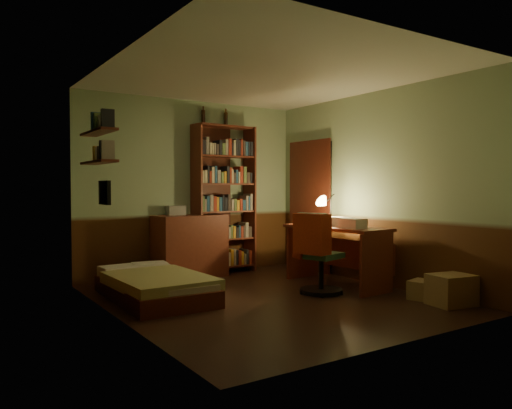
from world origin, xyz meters
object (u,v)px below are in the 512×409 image
bookshelf (224,199)px  desk (336,256)px  desk_lamp (331,201)px  cardboard_box_a (451,290)px  mini_stereo (176,210)px  cardboard_box_b (422,290)px  dresser (190,246)px  bed (154,277)px  office_chair (321,255)px

bookshelf → desk: bearing=-71.6°
desk_lamp → cardboard_box_a: size_ratio=1.42×
mini_stereo → cardboard_box_b: mini_stereo is taller
dresser → desk: bearing=-53.0°
bed → cardboard_box_b: bearing=-32.3°
dresser → mini_stereo: (-0.17, 0.12, 0.52)m
bed → desk: (2.33, -0.58, 0.14)m
desk → office_chair: bearing=-155.2°
dresser → desk: dresser is taller
bookshelf → desk: bookshelf is taller
desk_lamp → cardboard_box_b: 1.83m
office_chair → cardboard_box_a: bearing=-73.8°
desk → cardboard_box_b: (0.28, -1.16, -0.29)m
bed → desk_lamp: bearing=-3.4°
mini_stereo → bed: bearing=-119.9°
bed → dresser: 1.42m
dresser → desk: 2.11m
cardboard_box_a → desk_lamp: bearing=92.2°
cardboard_box_a → bed: bearing=141.2°
bed → office_chair: 2.03m
dresser → desk_lamp: 2.13m
bookshelf → cardboard_box_a: bearing=-77.6°
cardboard_box_b → bed: bearing=146.4°
bookshelf → cardboard_box_a: 3.53m
desk_lamp → desk: bearing=-143.2°
office_chair → cardboard_box_a: size_ratio=2.06×
desk_lamp → cardboard_box_b: desk_lamp is taller
dresser → cardboard_box_b: (1.66, -2.77, -0.34)m
cardboard_box_a → cardboard_box_b: bearing=92.3°
bookshelf → office_chair: bearing=-88.2°
bookshelf → office_chair: bookshelf is taller
bookshelf → bed: bearing=-150.6°
desk → office_chair: size_ratio=1.57×
bed → office_chair: office_chair is taller
desk → cardboard_box_a: size_ratio=3.24×
bed → bookshelf: (1.58, 1.11, 0.87)m
bed → bookshelf: 2.11m
mini_stereo → desk: bearing=-43.7°
desk_lamp → cardboard_box_a: 2.13m
dresser → cardboard_box_b: size_ratio=3.29×
dresser → office_chair: 2.07m
desk_lamp → cardboard_box_a: bearing=-109.3°
bed → cardboard_box_a: bed is taller
office_chair → cardboard_box_b: bearing=-64.6°
cardboard_box_b → dresser: bearing=121.0°
mini_stereo → office_chair: (1.05, -2.00, -0.50)m
mini_stereo → bookshelf: (0.78, -0.04, 0.15)m
dresser → desk_lamp: bearing=-41.4°
desk → cardboard_box_b: desk is taller
bed → mini_stereo: (0.79, 1.15, 0.72)m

